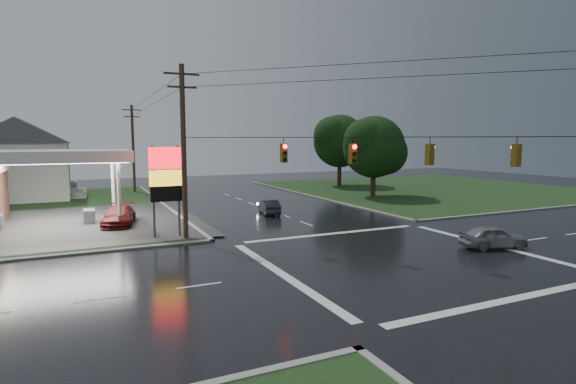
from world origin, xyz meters
name	(u,v)px	position (x,y,z in m)	size (l,w,h in m)	color
ground	(400,258)	(0.00, 0.00, 0.00)	(120.00, 120.00, 0.00)	black
grass_ne	(430,189)	(26.00, 26.00, 0.04)	(36.00, 36.00, 0.08)	black
pylon_sign	(165,176)	(-10.50, 10.50, 4.01)	(2.00, 0.35, 6.00)	#59595E
utility_pole_nw	(184,150)	(-9.50, 9.50, 5.72)	(2.20, 0.32, 11.00)	#382619
utility_pole_n	(133,147)	(-9.50, 38.00, 5.47)	(2.20, 0.32, 10.50)	#382619
traffic_signals	(404,137)	(0.02, -0.02, 6.48)	(26.87, 26.87, 1.47)	black
house_near	(22,158)	(-20.95, 36.00, 4.41)	(11.05, 8.48, 8.60)	silver
house_far	(23,155)	(-21.95, 48.00, 4.41)	(11.05, 8.48, 8.60)	silver
tree_ne_near	(375,147)	(14.14, 21.99, 5.56)	(7.99, 6.80, 8.98)	black
tree_ne_far	(341,141)	(17.15, 33.99, 6.18)	(8.46, 7.20, 9.80)	black
car_north	(269,207)	(-0.80, 16.48, 0.63)	(1.33, 3.80, 1.25)	black
car_crossing	(493,237)	(6.47, -0.49, 0.66)	(1.56, 3.88, 1.32)	slate
car_pump	(119,216)	(-13.00, 16.25, 0.73)	(2.05, 5.04, 1.46)	#551313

